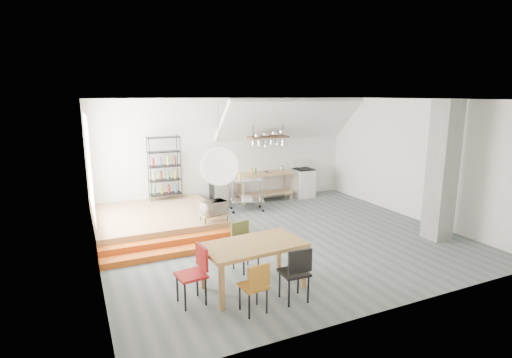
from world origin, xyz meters
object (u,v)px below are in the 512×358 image
dining_table (253,248)px  mini_fridge (219,193)px  stove (303,182)px  rolling_cart (247,191)px

dining_table → mini_fridge: size_ratio=2.22×
stove → dining_table: 6.55m
stove → rolling_cart: (-2.33, -0.73, 0.11)m
stove → rolling_cart: 2.44m
dining_table → rolling_cart: rolling_cart is taller
dining_table → rolling_cart: bearing=63.9°
rolling_cart → mini_fridge: 0.98m
rolling_cart → mini_fridge: bearing=140.2°
stove → dining_table: (-4.11, -5.09, 0.25)m
rolling_cart → mini_fridge: rolling_cart is taller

